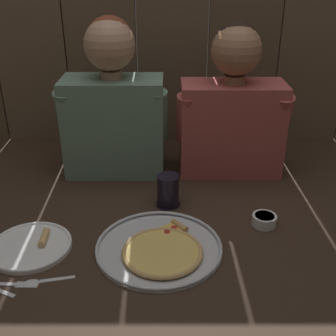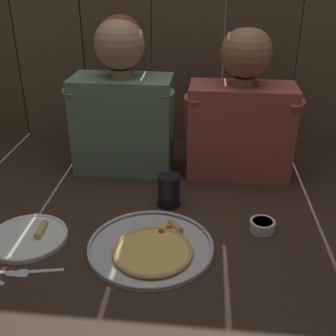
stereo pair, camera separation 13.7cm
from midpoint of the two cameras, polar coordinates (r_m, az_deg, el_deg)
name	(u,v)px [view 2 (the right image)]	position (r m, az deg, el deg)	size (l,w,h in m)	color
ground_plane	(169,232)	(1.38, 3.01, -8.67)	(3.20, 3.20, 0.00)	#332319
pizza_tray	(152,247)	(1.30, 0.89, -10.70)	(0.38, 0.38, 0.03)	silver
dinner_plate	(28,237)	(1.39, -15.61, -8.98)	(0.25, 0.25, 0.03)	white
drinking_glass	(169,191)	(1.49, 2.74, -3.11)	(0.09, 0.09, 0.11)	black
dipping_bowl	(262,225)	(1.42, 15.29, -7.51)	(0.08, 0.08, 0.04)	white
table_knife	(2,272)	(1.28, -18.54, -13.22)	(0.16, 0.02, 0.01)	silver
table_spoon	(30,271)	(1.26, -15.09, -13.33)	(0.14, 0.05, 0.01)	silver
diner_left	(122,102)	(1.68, -3.82, 8.73)	(0.42, 0.21, 0.61)	slate
diner_right	(242,109)	(1.67, 12.22, 7.69)	(0.44, 0.21, 0.59)	#AD4C47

